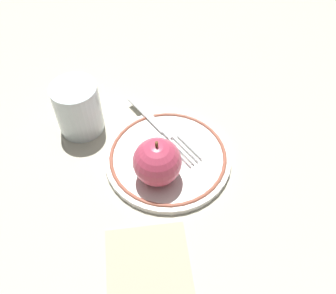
{
  "coord_description": "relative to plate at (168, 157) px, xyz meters",
  "views": [
    {
      "loc": [
        0.1,
        0.34,
        0.49
      ],
      "look_at": [
        0.02,
        -0.01,
        0.03
      ],
      "focal_mm": 40.0,
      "sensor_mm": 36.0,
      "label": 1
    }
  ],
  "objects": [
    {
      "name": "napkin_folded",
      "position": [
        0.07,
        0.17,
        -0.0
      ],
      "size": [
        0.13,
        0.14,
        0.01
      ],
      "primitive_type": "cube",
      "rotation": [
        0.0,
        0.0,
        -0.12
      ],
      "color": "tan",
      "rests_on": "ground_plane"
    },
    {
      "name": "apple_red_whole",
      "position": [
        0.03,
        0.04,
        0.04
      ],
      "size": [
        0.07,
        0.07,
        0.08
      ],
      "color": "#BB3C58",
      "rests_on": "plate"
    },
    {
      "name": "ground_plane",
      "position": [
        -0.02,
        0.01,
        -0.01
      ],
      "size": [
        2.0,
        2.0,
        0.0
      ],
      "primitive_type": "plane",
      "color": "#B4B09B"
    },
    {
      "name": "drinking_glass",
      "position": [
        0.13,
        -0.11,
        0.04
      ],
      "size": [
        0.08,
        0.08,
        0.09
      ],
      "primitive_type": "cylinder",
      "color": "silver",
      "rests_on": "ground_plane"
    },
    {
      "name": "fork",
      "position": [
        -0.0,
        -0.06,
        0.01
      ],
      "size": [
        0.09,
        0.17,
        0.0
      ],
      "rotation": [
        0.0,
        0.0,
        1.98
      ],
      "color": "silver",
      "rests_on": "plate"
    },
    {
      "name": "plate",
      "position": [
        0.0,
        0.0,
        0.0
      ],
      "size": [
        0.2,
        0.2,
        0.01
      ],
      "color": "white",
      "rests_on": "ground_plane"
    }
  ]
}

